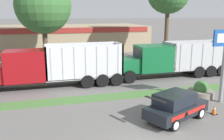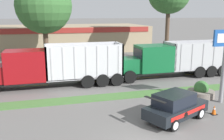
{
  "view_description": "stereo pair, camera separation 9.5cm",
  "coord_description": "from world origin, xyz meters",
  "px_view_note": "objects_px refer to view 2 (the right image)",
  "views": [
    {
      "loc": [
        -4.61,
        -9.71,
        6.23
      ],
      "look_at": [
        0.23,
        7.53,
        2.14
      ],
      "focal_mm": 40.0,
      "sensor_mm": 36.0,
      "label": 1
    },
    {
      "loc": [
        -4.52,
        -9.73,
        6.23
      ],
      "look_at": [
        0.23,
        7.53,
        2.14
      ],
      "focal_mm": 40.0,
      "sensor_mm": 36.0,
      "label": 2
    }
  ],
  "objects_px": {
    "rally_car": "(175,106)",
    "stone_planter": "(201,91)",
    "traffic_cone": "(214,110)",
    "dump_truck_mid": "(162,61)",
    "dump_truck_trail": "(40,68)"
  },
  "relations": [
    {
      "from": "rally_car",
      "to": "stone_planter",
      "type": "bearing_deg",
      "value": 39.25
    },
    {
      "from": "dump_truck_mid",
      "to": "stone_planter",
      "type": "distance_m",
      "value": 6.34
    },
    {
      "from": "dump_truck_trail",
      "to": "rally_car",
      "type": "bearing_deg",
      "value": -49.6
    },
    {
      "from": "dump_truck_trail",
      "to": "stone_planter",
      "type": "relative_size",
      "value": 6.14
    },
    {
      "from": "rally_car",
      "to": "stone_planter",
      "type": "xyz_separation_m",
      "value": [
        4.07,
        3.33,
        -0.44
      ]
    },
    {
      "from": "stone_planter",
      "to": "traffic_cone",
      "type": "xyz_separation_m",
      "value": [
        -1.26,
        -3.21,
        -0.13
      ]
    },
    {
      "from": "rally_car",
      "to": "stone_planter",
      "type": "distance_m",
      "value": 5.27
    },
    {
      "from": "dump_truck_mid",
      "to": "stone_planter",
      "type": "xyz_separation_m",
      "value": [
        0.2,
        -6.21,
        -1.25
      ]
    },
    {
      "from": "dump_truck_mid",
      "to": "stone_planter",
      "type": "relative_size",
      "value": 5.88
    },
    {
      "from": "rally_car",
      "to": "traffic_cone",
      "type": "relative_size",
      "value": 7.4
    },
    {
      "from": "traffic_cone",
      "to": "stone_planter",
      "type": "bearing_deg",
      "value": 68.56
    },
    {
      "from": "dump_truck_mid",
      "to": "rally_car",
      "type": "bearing_deg",
      "value": -112.08
    },
    {
      "from": "rally_car",
      "to": "traffic_cone",
      "type": "xyz_separation_m",
      "value": [
        2.81,
        0.11,
        -0.57
      ]
    },
    {
      "from": "dump_truck_trail",
      "to": "rally_car",
      "type": "height_order",
      "value": "dump_truck_trail"
    },
    {
      "from": "stone_planter",
      "to": "dump_truck_mid",
      "type": "bearing_deg",
      "value": 91.86
    }
  ]
}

